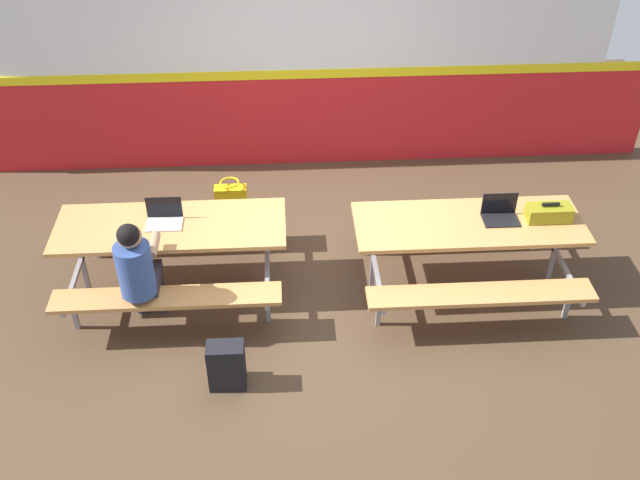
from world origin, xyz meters
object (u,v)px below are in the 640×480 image
object	(u,v)px
student_nearer	(137,268)
tote_bag_bright	(231,200)
picnic_table_right	(467,236)
laptop_dark	(500,214)
laptop_silver	(164,218)
toolbox_grey	(549,213)
picnic_table_left	(172,239)
backpack_dark	(227,365)

from	to	relation	value
student_nearer	tote_bag_bright	distance (m)	1.92
picnic_table_right	tote_bag_bright	size ratio (longest dim) A/B	4.81
picnic_table_right	laptop_dark	xyz separation A→B (m)	(0.28, 0.04, 0.21)
laptop_silver	laptop_dark	xyz separation A→B (m)	(3.02, -0.11, 0.00)
laptop_silver	toolbox_grey	distance (m)	3.45
tote_bag_bright	picnic_table_left	bearing A→B (deg)	-111.46
laptop_dark	laptop_silver	bearing A→B (deg)	177.85
student_nearer	laptop_silver	world-z (taller)	student_nearer
student_nearer	tote_bag_bright	bearing A→B (deg)	68.62
laptop_silver	picnic_table_right	bearing A→B (deg)	-3.14
picnic_table_right	backpack_dark	bearing A→B (deg)	-152.49
picnic_table_right	tote_bag_bright	xyz separation A→B (m)	(-2.23, 1.28, -0.39)
student_nearer	picnic_table_left	bearing A→B (deg)	68.80
picnic_table_right	student_nearer	world-z (taller)	student_nearer
picnic_table_right	laptop_silver	size ratio (longest dim) A/B	6.45
picnic_table_right	laptop_silver	world-z (taller)	laptop_silver
tote_bag_bright	laptop_silver	bearing A→B (deg)	-114.25
student_nearer	backpack_dark	distance (m)	1.12
toolbox_grey	tote_bag_bright	bearing A→B (deg)	156.40
laptop_dark	backpack_dark	xyz separation A→B (m)	(-2.45, -1.16, -0.57)
picnic_table_right	picnic_table_left	bearing A→B (deg)	177.60
picnic_table_left	toolbox_grey	distance (m)	3.41
student_nearer	laptop_silver	xyz separation A→B (m)	(0.17, 0.59, 0.08)
picnic_table_left	toolbox_grey	size ratio (longest dim) A/B	5.17
picnic_table_right	tote_bag_bright	world-z (taller)	picnic_table_right
picnic_table_left	laptop_silver	bearing A→B (deg)	143.13
laptop_dark	tote_bag_bright	distance (m)	2.86
laptop_silver	laptop_dark	world-z (taller)	same
student_nearer	tote_bag_bright	xyz separation A→B (m)	(0.68, 1.73, -0.51)
laptop_dark	toolbox_grey	xyz separation A→B (m)	(0.43, -0.04, 0.02)
toolbox_grey	tote_bag_bright	distance (m)	3.27
student_nearer	laptop_dark	distance (m)	3.22
picnic_table_left	tote_bag_bright	xyz separation A→B (m)	(0.46, 1.17, -0.39)
backpack_dark	picnic_table_left	bearing A→B (deg)	112.71
picnic_table_left	laptop_dark	bearing A→B (deg)	-1.47
toolbox_grey	backpack_dark	distance (m)	3.15
picnic_table_left	laptop_dark	world-z (taller)	laptop_dark
student_nearer	toolbox_grey	xyz separation A→B (m)	(3.62, 0.44, 0.10)
picnic_table_left	student_nearer	xyz separation A→B (m)	(-0.22, -0.56, 0.13)
student_nearer	tote_bag_bright	size ratio (longest dim) A/B	2.81
picnic_table_right	toolbox_grey	bearing A→B (deg)	-0.19
toolbox_grey	tote_bag_bright	size ratio (longest dim) A/B	0.93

